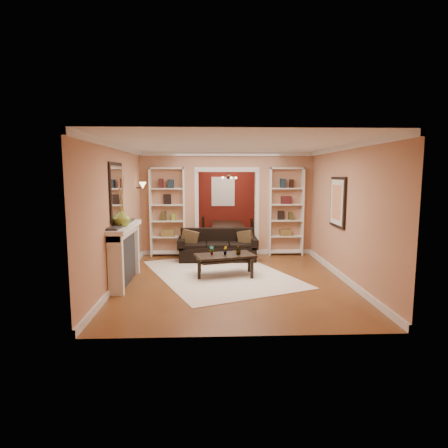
{
  "coord_description": "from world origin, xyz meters",
  "views": [
    {
      "loc": [
        -0.46,
        -8.69,
        2.13
      ],
      "look_at": [
        -0.15,
        -0.8,
        1.07
      ],
      "focal_mm": 30.0,
      "sensor_mm": 36.0,
      "label": 1
    }
  ],
  "objects_px": {
    "coffee_table": "(225,265)",
    "bookshelf_right": "(286,212)",
    "sofa": "(218,245)",
    "fireplace": "(126,254)",
    "bookshelf_left": "(168,212)",
    "dining_table": "(229,234)"
  },
  "relations": [
    {
      "from": "sofa",
      "to": "coffee_table",
      "type": "distance_m",
      "value": 1.47
    },
    {
      "from": "dining_table",
      "to": "bookshelf_right",
      "type": "bearing_deg",
      "value": -139.68
    },
    {
      "from": "sofa",
      "to": "bookshelf_right",
      "type": "bearing_deg",
      "value": 17.74
    },
    {
      "from": "bookshelf_right",
      "to": "fireplace",
      "type": "xyz_separation_m",
      "value": [
        -3.64,
        -2.53,
        -0.57
      ]
    },
    {
      "from": "coffee_table",
      "to": "fireplace",
      "type": "xyz_separation_m",
      "value": [
        -1.95,
        -0.49,
        0.35
      ]
    },
    {
      "from": "sofa",
      "to": "fireplace",
      "type": "height_order",
      "value": "fireplace"
    },
    {
      "from": "dining_table",
      "to": "bookshelf_left",
      "type": "bearing_deg",
      "value": 135.11
    },
    {
      "from": "sofa",
      "to": "dining_table",
      "type": "height_order",
      "value": "sofa"
    },
    {
      "from": "sofa",
      "to": "dining_table",
      "type": "xyz_separation_m",
      "value": [
        0.39,
        2.26,
        -0.08
      ]
    },
    {
      "from": "bookshelf_left",
      "to": "dining_table",
      "type": "bearing_deg",
      "value": 45.11
    },
    {
      "from": "bookshelf_left",
      "to": "fireplace",
      "type": "xyz_separation_m",
      "value": [
        -0.54,
        -2.53,
        -0.57
      ]
    },
    {
      "from": "sofa",
      "to": "fireplace",
      "type": "relative_size",
      "value": 1.15
    },
    {
      "from": "sofa",
      "to": "fireplace",
      "type": "distance_m",
      "value": 2.68
    },
    {
      "from": "coffee_table",
      "to": "bookshelf_left",
      "type": "height_order",
      "value": "bookshelf_left"
    },
    {
      "from": "coffee_table",
      "to": "dining_table",
      "type": "height_order",
      "value": "dining_table"
    },
    {
      "from": "coffee_table",
      "to": "bookshelf_right",
      "type": "bearing_deg",
      "value": 34.8
    },
    {
      "from": "sofa",
      "to": "fireplace",
      "type": "bearing_deg",
      "value": -133.14
    },
    {
      "from": "sofa",
      "to": "bookshelf_right",
      "type": "distance_m",
      "value": 2.05
    },
    {
      "from": "bookshelf_left",
      "to": "fireplace",
      "type": "height_order",
      "value": "bookshelf_left"
    },
    {
      "from": "bookshelf_left",
      "to": "coffee_table",
      "type": "bearing_deg",
      "value": -55.31
    },
    {
      "from": "bookshelf_left",
      "to": "bookshelf_right",
      "type": "bearing_deg",
      "value": 0.0
    },
    {
      "from": "sofa",
      "to": "bookshelf_left",
      "type": "xyz_separation_m",
      "value": [
        -1.29,
        0.58,
        0.77
      ]
    }
  ]
}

